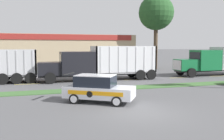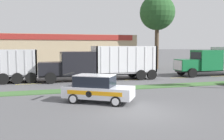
% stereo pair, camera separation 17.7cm
% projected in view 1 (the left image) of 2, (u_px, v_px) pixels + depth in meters
% --- Properties ---
extents(ground_plane, '(600.00, 600.00, 0.00)m').
position_uv_depth(ground_plane, '(139.00, 113.00, 13.22)').
color(ground_plane, '#515154').
extents(grass_verge, '(120.00, 1.75, 0.06)m').
position_uv_depth(grass_verge, '(102.00, 89.00, 20.45)').
color(grass_verge, '#3D6633').
rests_on(grass_verge, ground_plane).
extents(centre_line_3, '(2.40, 0.14, 0.01)m').
position_uv_depth(centre_line_3, '(28.00, 84.00, 23.34)').
color(centre_line_3, yellow).
rests_on(centre_line_3, ground_plane).
extents(centre_line_4, '(2.40, 0.14, 0.01)m').
position_uv_depth(centre_line_4, '(85.00, 82.00, 24.96)').
color(centre_line_4, yellow).
rests_on(centre_line_4, ground_plane).
extents(centre_line_5, '(2.40, 0.14, 0.01)m').
position_uv_depth(centre_line_5, '(135.00, 80.00, 26.57)').
color(centre_line_5, yellow).
rests_on(centre_line_5, ground_plane).
extents(centre_line_6, '(2.40, 0.14, 0.01)m').
position_uv_depth(centre_line_6, '(179.00, 78.00, 28.18)').
color(centre_line_6, yellow).
rests_on(centre_line_6, ground_plane).
extents(centre_line_7, '(2.40, 0.14, 0.01)m').
position_uv_depth(centre_line_7, '(219.00, 76.00, 29.79)').
color(centre_line_7, yellow).
rests_on(centre_line_7, ground_plane).
extents(dump_truck_mid, '(11.27, 2.62, 3.46)m').
position_uv_depth(dump_truck_mid, '(212.00, 62.00, 30.36)').
color(dump_truck_mid, black).
rests_on(dump_truck_mid, ground_plane).
extents(dump_truck_far_right, '(12.24, 2.80, 3.56)m').
position_uv_depth(dump_truck_far_right, '(89.00, 65.00, 25.70)').
color(dump_truck_far_right, black).
rests_on(dump_truck_far_right, ground_plane).
extents(rally_car, '(4.62, 3.87, 1.76)m').
position_uv_depth(rally_car, '(98.00, 88.00, 15.69)').
color(rally_car, silver).
rests_on(rally_car, ground_plane).
extents(store_building_backdrop, '(32.13, 12.10, 5.33)m').
position_uv_depth(store_building_backdrop, '(30.00, 52.00, 40.32)').
color(store_building_backdrop, tan).
rests_on(store_building_backdrop, ground_plane).
extents(tree_behind_centre, '(5.46, 5.46, 12.89)m').
position_uv_depth(tree_behind_centre, '(156.00, 9.00, 38.67)').
color(tree_behind_centre, '#473828').
rests_on(tree_behind_centre, ground_plane).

